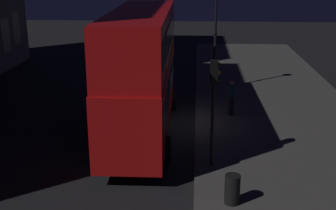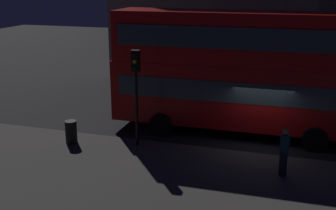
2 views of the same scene
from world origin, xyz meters
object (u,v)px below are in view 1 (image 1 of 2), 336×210
object	(u,v)px
street_lamp	(216,14)
litter_bin	(232,189)
double_decker_bus	(142,67)
traffic_light_near_kerb	(214,91)
pedestrian	(231,97)

from	to	relation	value
street_lamp	litter_bin	size ratio (longest dim) A/B	6.23
double_decker_bus	litter_bin	xyz separation A→B (m)	(-6.21, -3.58, -2.47)
traffic_light_near_kerb	street_lamp	xyz separation A→B (m)	(10.70, -0.43, 1.59)
traffic_light_near_kerb	street_lamp	world-z (taller)	street_lamp
litter_bin	pedestrian	bearing A→B (deg)	-3.75
litter_bin	traffic_light_near_kerb	bearing A→B (deg)	11.33
street_lamp	pedestrian	xyz separation A→B (m)	(-4.72, -0.71, -3.57)
pedestrian	street_lamp	bearing A→B (deg)	-157.79
double_decker_bus	pedestrian	world-z (taller)	double_decker_bus
street_lamp	litter_bin	world-z (taller)	street_lamp
street_lamp	litter_bin	xyz separation A→B (m)	(-13.49, -0.13, -4.00)
traffic_light_near_kerb	pedestrian	size ratio (longest dim) A/B	2.29
traffic_light_near_kerb	pedestrian	world-z (taller)	traffic_light_near_kerb
double_decker_bus	traffic_light_near_kerb	xyz separation A→B (m)	(-3.42, -3.02, -0.06)
double_decker_bus	litter_bin	size ratio (longest dim) A/B	11.26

